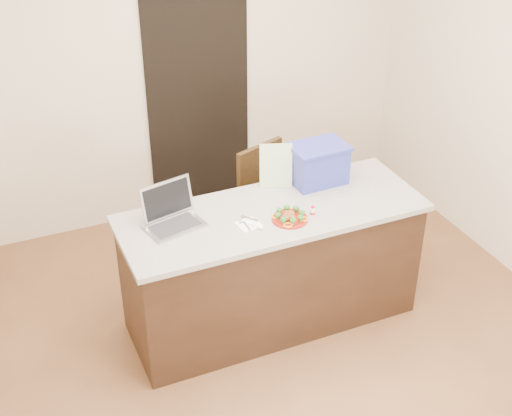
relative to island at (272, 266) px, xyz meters
name	(u,v)px	position (x,y,z in m)	size (l,w,h in m)	color
ground	(286,338)	(0.00, -0.25, -0.46)	(4.00, 4.00, 0.00)	brown
room_shell	(292,130)	(0.00, -0.25, 1.16)	(4.00, 4.00, 4.00)	white
doorway	(199,102)	(0.10, 1.73, 0.54)	(0.90, 0.02, 2.00)	black
island	(272,266)	(0.00, 0.00, 0.00)	(2.06, 0.76, 0.92)	black
plate	(290,219)	(0.06, -0.15, 0.47)	(0.24, 0.24, 0.02)	maroon
meatballs	(289,216)	(0.05, -0.15, 0.49)	(0.10, 0.10, 0.04)	brown
broccoli	(290,214)	(0.06, -0.15, 0.50)	(0.20, 0.20, 0.04)	#1C5316
pepper_rings	(290,218)	(0.06, -0.15, 0.48)	(0.21, 0.21, 0.01)	yellow
napkin	(249,224)	(-0.21, -0.10, 0.46)	(0.14, 0.14, 0.01)	white
fork	(245,224)	(-0.23, -0.09, 0.47)	(0.03, 0.14, 0.00)	#B4B4B8
knife	(254,224)	(-0.18, -0.12, 0.47)	(0.09, 0.21, 0.01)	white
yogurt_bottle	(313,212)	(0.21, -0.17, 0.49)	(0.03, 0.03, 0.07)	beige
laptop	(171,213)	(-0.66, 0.13, 0.53)	(0.41, 0.36, 0.26)	#A3A4A8
leaflet	(276,166)	(0.16, 0.29, 0.62)	(0.23, 0.00, 0.32)	white
blue_box	(318,164)	(0.46, 0.23, 0.60)	(0.40, 0.30, 0.28)	#293096
chair	(265,201)	(0.25, 0.67, 0.11)	(0.57, 0.58, 1.00)	#372410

